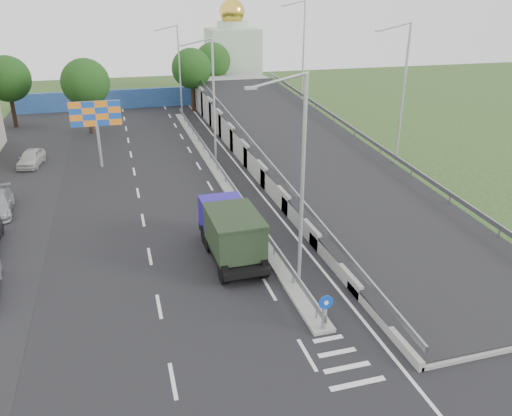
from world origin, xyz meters
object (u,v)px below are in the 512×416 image
object	(u,v)px
lamp_post_near	(299,174)
parked_car_e	(31,158)
dump_truck	(231,230)
sign_bollard	(325,312)
lamp_post_far	(178,66)
billboard	(96,118)
church	(233,55)
lamp_post_mid	(211,96)

from	to	relation	value
lamp_post_near	parked_car_e	world-z (taller)	lamp_post_near
dump_truck	sign_bollard	bearing A→B (deg)	-74.76
lamp_post_far	parked_car_e	world-z (taller)	lamp_post_far
billboard	parked_car_e	world-z (taller)	billboard
billboard	church	bearing A→B (deg)	59.30
billboard	dump_truck	distance (m)	19.59
sign_bollard	church	size ratio (longest dim) A/B	0.12
sign_bollard	lamp_post_mid	xyz separation A→B (m)	(0.11, 23.83, 4.77)
lamp_post_far	billboard	distance (m)	20.24
sign_bollard	lamp_post_mid	bearing A→B (deg)	89.74
lamp_post_mid	parked_car_e	size ratio (longest dim) A/B	2.53
lamp_post_far	parked_car_e	distance (m)	22.37
lamp_post_far	dump_truck	distance (m)	36.51
lamp_post_mid	billboard	bearing A→B (deg)	167.62
sign_bollard	parked_car_e	distance (m)	31.45
lamp_post_far	church	bearing A→B (deg)	54.76
parked_car_e	lamp_post_mid	bearing A→B (deg)	-6.33
lamp_post_near	parked_car_e	bearing A→B (deg)	121.61
lamp_post_mid	church	xyz separation A→B (m)	(9.89, 34.00, -0.50)
lamp_post_mid	lamp_post_far	world-z (taller)	same
lamp_post_near	lamp_post_mid	size ratio (longest dim) A/B	1.00
lamp_post_near	lamp_post_far	xyz separation A→B (m)	(0.00, 40.00, 0.00)
lamp_post_mid	dump_truck	distance (m)	16.89
lamp_post_far	church	xyz separation A→B (m)	(9.89, 14.00, -0.50)
lamp_post_near	church	size ratio (longest dim) A/B	0.73
lamp_post_near	lamp_post_far	world-z (taller)	same
church	sign_bollard	bearing A→B (deg)	-99.81
lamp_post_mid	parked_car_e	bearing A→B (deg)	164.85
lamp_post_near	parked_car_e	distance (m)	28.64
lamp_post_near	lamp_post_far	bearing A→B (deg)	90.00
lamp_post_mid	lamp_post_far	size ratio (longest dim) A/B	1.00
dump_truck	parked_car_e	distance (m)	23.74
billboard	parked_car_e	bearing A→B (deg)	160.54
sign_bollard	lamp_post_mid	world-z (taller)	lamp_post_mid
lamp_post_near	dump_truck	bearing A→B (deg)	121.28
sign_bollard	parked_car_e	world-z (taller)	sign_bollard
church	parked_car_e	world-z (taller)	church
billboard	dump_truck	bearing A→B (deg)	-69.51
sign_bollard	dump_truck	bearing A→B (deg)	106.10
lamp_post_far	dump_truck	xyz separation A→B (m)	(-2.31, -36.19, -4.22)
lamp_post_far	sign_bollard	bearing A→B (deg)	-90.14
lamp_post_far	billboard	size ratio (longest dim) A/B	1.83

